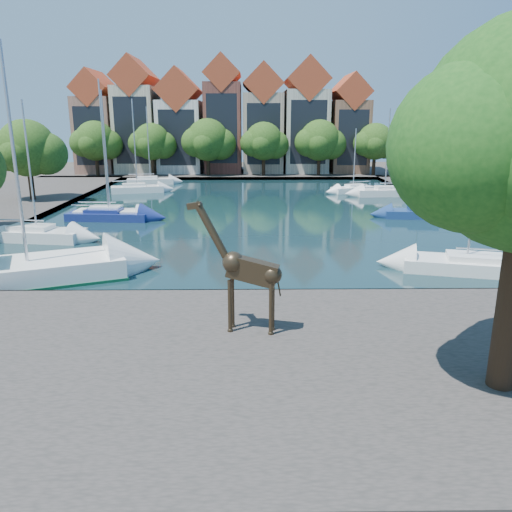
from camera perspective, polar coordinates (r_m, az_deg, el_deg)
The scene contains 28 objects.
ground at distance 23.96m, azimuth -0.50°, elevation -4.92°, with size 160.00×160.00×0.00m, color #38332B.
water_basin at distance 47.21m, azimuth -0.65°, elevation 5.26°, with size 38.00×50.00×0.08m, color black.
near_quay at distance 17.45m, azimuth -0.38°, elevation -12.13°, with size 50.00×14.00×0.50m, color #433D3A.
far_quay at distance 78.89m, azimuth -0.72°, elevation 9.48°, with size 60.00×16.00×0.50m, color #433D3A.
townhouse_west_end at distance 81.75m, azimuth -17.59°, elevation 13.99°, with size 5.44×9.18×14.93m.
townhouse_west_mid at distance 80.27m, azimuth -13.39°, elevation 14.89°, with size 5.94×9.18×16.79m.
townhouse_west_inner at distance 79.16m, azimuth -8.61°, elevation 14.48°, with size 6.43×9.18×15.15m.
townhouse_center at distance 78.57m, azimuth -3.76°, elevation 15.35°, with size 5.44×9.18×16.93m.
townhouse_east_inner at distance 78.50m, azimuth 0.78°, elevation 14.92°, with size 5.94×9.18×15.79m.
townhouse_east_mid at distance 78.94m, azimuth 5.67°, elevation 15.12°, with size 6.43×9.18×16.65m.
townhouse_east_end at distance 79.92m, azimuth 10.43°, elevation 14.24°, with size 5.44×9.18×14.43m.
far_tree_far_west at distance 76.23m, azimuth -17.82°, elevation 12.28°, with size 7.28×5.60×7.68m.
far_tree_west at distance 74.34m, azimuth -11.77°, elevation 12.54°, with size 6.76×5.20×7.36m.
far_tree_mid_west at distance 73.27m, azimuth -5.45°, elevation 12.91°, with size 7.80×6.00×8.00m.
far_tree_mid_east at distance 73.08m, azimuth 0.97°, elevation 12.85°, with size 7.02×5.40×7.52m.
far_tree_east at distance 73.75m, azimuth 7.36°, elevation 12.83°, with size 7.54×5.80×7.84m.
far_tree_far_east at distance 75.28m, azimuth 13.53°, elevation 12.47°, with size 6.76×5.20×7.36m.
side_tree_left_far at distance 55.06m, azimuth -24.58°, elevation 10.95°, with size 7.28×5.60×7.88m.
giraffe_statue at distance 18.48m, azimuth -1.23°, elevation -1.58°, with size 3.44×1.00×4.92m.
sailboat_left_a at distance 38.22m, azimuth -23.73°, elevation 2.50°, with size 6.74×3.20×9.49m.
sailboat_left_b at distance 44.16m, azimuth -16.46°, elevation 4.65°, with size 7.01×2.96×11.34m.
sailboat_left_c at distance 44.58m, azimuth -16.31°, elevation 4.88°, with size 5.87×2.29×10.53m.
sailboat_left_d at distance 60.13m, azimuth -13.41°, elevation 7.63°, with size 6.24×3.49×10.46m.
sailboat_left_e at distance 67.85m, azimuth -11.99°, elevation 8.52°, with size 6.22×3.05×9.81m.
sailboat_right_a at distance 30.10m, azimuth 22.95°, elevation -0.64°, with size 7.17×4.00×11.50m.
sailboat_right_b at distance 45.40m, azimuth 18.12°, elevation 4.83°, with size 5.99×2.65×9.88m.
sailboat_right_c at distance 57.73m, azimuth 14.50°, elevation 7.25°, with size 6.53×2.73×9.38m.
sailboat_right_d at distance 59.61m, azimuth 11.03°, elevation 7.61°, with size 5.40×3.59×7.26m.
Camera 1 is at (-0.10, -22.48, 8.29)m, focal length 35.00 mm.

